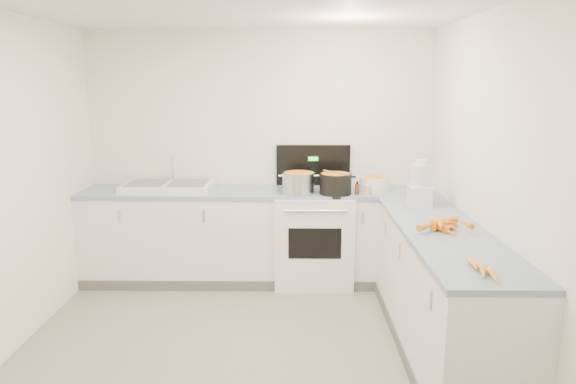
{
  "coord_description": "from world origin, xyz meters",
  "views": [
    {
      "loc": [
        0.35,
        -3.28,
        1.98
      ],
      "look_at": [
        0.3,
        1.1,
        1.05
      ],
      "focal_mm": 32.0,
      "sensor_mm": 36.0,
      "label": 1
    }
  ],
  "objects_px": {
    "sink": "(168,186)",
    "food_processor": "(420,186)",
    "extract_bottle": "(357,189)",
    "spice_jar": "(367,190)",
    "black_pot": "(335,185)",
    "steel_pot": "(299,184)",
    "mixing_bowl": "(374,184)",
    "stove": "(313,236)"
  },
  "relations": [
    {
      "from": "sink",
      "to": "food_processor",
      "type": "bearing_deg",
      "value": -14.73
    },
    {
      "from": "extract_bottle",
      "to": "spice_jar",
      "type": "distance_m",
      "value": 0.1
    },
    {
      "from": "black_pot",
      "to": "food_processor",
      "type": "xyz_separation_m",
      "value": [
        0.7,
        -0.45,
        0.08
      ]
    },
    {
      "from": "black_pot",
      "to": "steel_pot",
      "type": "bearing_deg",
      "value": 177.81
    },
    {
      "from": "steel_pot",
      "to": "extract_bottle",
      "type": "distance_m",
      "value": 0.56
    },
    {
      "from": "mixing_bowl",
      "to": "food_processor",
      "type": "relative_size",
      "value": 0.74
    },
    {
      "from": "steel_pot",
      "to": "food_processor",
      "type": "xyz_separation_m",
      "value": [
        1.05,
        -0.46,
        0.08
      ]
    },
    {
      "from": "spice_jar",
      "to": "stove",
      "type": "bearing_deg",
      "value": 159.86
    },
    {
      "from": "steel_pot",
      "to": "food_processor",
      "type": "height_order",
      "value": "food_processor"
    },
    {
      "from": "stove",
      "to": "black_pot",
      "type": "distance_m",
      "value": 0.61
    },
    {
      "from": "steel_pot",
      "to": "spice_jar",
      "type": "relative_size",
      "value": 3.43
    },
    {
      "from": "extract_bottle",
      "to": "food_processor",
      "type": "bearing_deg",
      "value": -40.49
    },
    {
      "from": "spice_jar",
      "to": "sink",
      "type": "bearing_deg",
      "value": 174.17
    },
    {
      "from": "mixing_bowl",
      "to": "food_processor",
      "type": "xyz_separation_m",
      "value": [
        0.3,
        -0.6,
        0.1
      ]
    },
    {
      "from": "stove",
      "to": "mixing_bowl",
      "type": "bearing_deg",
      "value": -0.16
    },
    {
      "from": "steel_pot",
      "to": "spice_jar",
      "type": "height_order",
      "value": "steel_pot"
    },
    {
      "from": "extract_bottle",
      "to": "mixing_bowl",
      "type": "bearing_deg",
      "value": 43.18
    },
    {
      "from": "spice_jar",
      "to": "mixing_bowl",
      "type": "bearing_deg",
      "value": 62.56
    },
    {
      "from": "spice_jar",
      "to": "food_processor",
      "type": "height_order",
      "value": "food_processor"
    },
    {
      "from": "mixing_bowl",
      "to": "spice_jar",
      "type": "distance_m",
      "value": 0.21
    },
    {
      "from": "sink",
      "to": "mixing_bowl",
      "type": "bearing_deg",
      "value": -0.49
    },
    {
      "from": "stove",
      "to": "mixing_bowl",
      "type": "relative_size",
      "value": 4.6
    },
    {
      "from": "stove",
      "to": "extract_bottle",
      "type": "distance_m",
      "value": 0.68
    },
    {
      "from": "stove",
      "to": "mixing_bowl",
      "type": "xyz_separation_m",
      "value": [
        0.59,
        -0.0,
        0.53
      ]
    },
    {
      "from": "sink",
      "to": "stove",
      "type": "bearing_deg",
      "value": -0.62
    },
    {
      "from": "mixing_bowl",
      "to": "black_pot",
      "type": "bearing_deg",
      "value": -159.41
    },
    {
      "from": "sink",
      "to": "food_processor",
      "type": "height_order",
      "value": "food_processor"
    },
    {
      "from": "steel_pot",
      "to": "spice_jar",
      "type": "bearing_deg",
      "value": -4.12
    },
    {
      "from": "spice_jar",
      "to": "black_pot",
      "type": "bearing_deg",
      "value": 173.63
    },
    {
      "from": "food_processor",
      "to": "mixing_bowl",
      "type": "bearing_deg",
      "value": 116.65
    },
    {
      "from": "stove",
      "to": "sink",
      "type": "xyz_separation_m",
      "value": [
        -1.45,
        0.02,
        0.5
      ]
    },
    {
      "from": "stove",
      "to": "steel_pot",
      "type": "relative_size",
      "value": 4.45
    },
    {
      "from": "steel_pot",
      "to": "black_pot",
      "type": "distance_m",
      "value": 0.35
    },
    {
      "from": "steel_pot",
      "to": "extract_bottle",
      "type": "height_order",
      "value": "steel_pot"
    },
    {
      "from": "sink",
      "to": "extract_bottle",
      "type": "height_order",
      "value": "sink"
    },
    {
      "from": "black_pot",
      "to": "mixing_bowl",
      "type": "distance_m",
      "value": 0.42
    },
    {
      "from": "black_pot",
      "to": "food_processor",
      "type": "height_order",
      "value": "food_processor"
    },
    {
      "from": "steel_pot",
      "to": "extract_bottle",
      "type": "bearing_deg",
      "value": -4.59
    },
    {
      "from": "extract_bottle",
      "to": "food_processor",
      "type": "height_order",
      "value": "food_processor"
    },
    {
      "from": "sink",
      "to": "extract_bottle",
      "type": "bearing_deg",
      "value": -6.06
    },
    {
      "from": "sink",
      "to": "spice_jar",
      "type": "xyz_separation_m",
      "value": [
        1.95,
        -0.2,
        0.01
      ]
    },
    {
      "from": "sink",
      "to": "steel_pot",
      "type": "relative_size",
      "value": 2.81
    }
  ]
}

